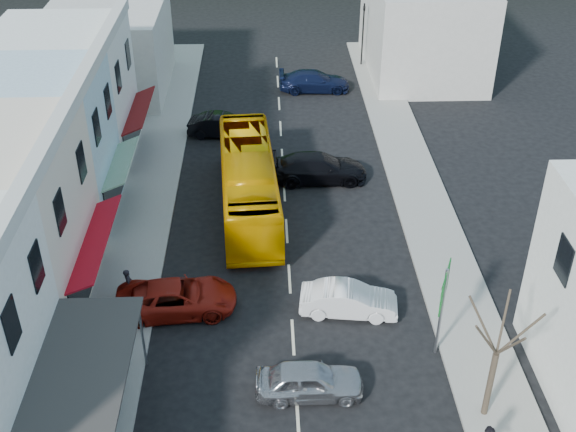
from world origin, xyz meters
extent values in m
plane|color=black|center=(0.00, 0.00, 0.00)|extent=(120.00, 120.00, 0.00)
cube|color=gray|center=(-7.50, 10.00, 0.07)|extent=(3.00, 52.00, 0.15)
cube|color=gray|center=(7.50, 10.00, 0.07)|extent=(3.00, 52.00, 0.15)
cube|color=#610F0F|center=(-8.40, -5.50, 3.05)|extent=(1.30, 7.65, 0.08)
cube|color=#A70B18|center=(-8.40, 3.00, 3.05)|extent=(1.30, 6.80, 0.08)
cube|color=#98B5C1|center=(-12.50, 10.00, 4.00)|extent=(7.00, 6.00, 8.00)
cube|color=#195926|center=(-8.40, 10.00, 3.05)|extent=(1.30, 5.10, 0.08)
cube|color=silver|center=(-12.50, 16.50, 4.00)|extent=(7.00, 7.00, 8.00)
cube|color=#610F0F|center=(-8.40, 16.50, 3.05)|extent=(1.30, 5.95, 0.08)
cube|color=#B7B2A8|center=(-12.00, 27.00, 3.00)|extent=(8.00, 10.00, 6.00)
cube|color=#B7B2A8|center=(11.00, 30.00, 3.50)|extent=(8.00, 12.00, 7.00)
imported|color=#EBA000|center=(-1.94, 10.29, 1.55)|extent=(3.24, 11.74, 3.10)
imported|color=#A2A2A7|center=(0.49, -3.20, 0.70)|extent=(4.41, 1.83, 1.40)
imported|color=white|center=(2.48, 1.50, 0.70)|extent=(4.59, 2.33, 1.40)
imported|color=maroon|center=(-5.00, 1.89, 0.70)|extent=(4.75, 2.30, 1.40)
imported|color=black|center=(1.98, 13.18, 0.70)|extent=(4.51, 1.88, 1.40)
imported|color=black|center=(-3.68, 19.03, 0.70)|extent=(4.60, 2.38, 1.40)
imported|color=black|center=(2.61, 26.20, 0.70)|extent=(4.51, 1.86, 1.40)
imported|color=black|center=(-7.17, 2.67, 1.00)|extent=(0.52, 0.67, 1.70)
camera|label=1|loc=(-1.00, -22.72, 20.71)|focal=45.00mm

